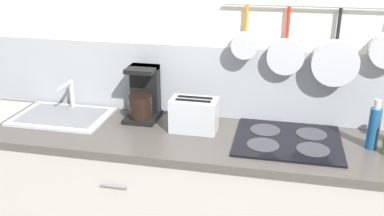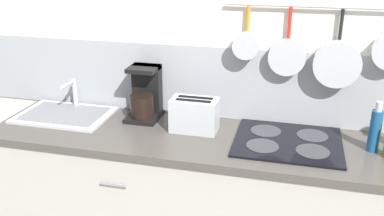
% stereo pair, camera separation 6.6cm
% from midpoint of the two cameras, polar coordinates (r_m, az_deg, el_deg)
% --- Properties ---
extents(wall_back, '(7.20, 0.15, 2.60)m').
position_cam_midpoint_polar(wall_back, '(2.42, 12.17, 6.68)').
color(wall_back, silver).
rests_on(wall_back, ground_plane).
extents(countertop, '(3.03, 0.58, 0.03)m').
position_cam_midpoint_polar(countertop, '(2.24, 10.94, -5.14)').
color(countertop, '#4C4742').
rests_on(countertop, cabinet_base).
extents(sink_basin, '(0.54, 0.37, 0.19)m').
position_cam_midpoint_polar(sink_basin, '(2.64, -15.85, -0.71)').
color(sink_basin, '#B7BABF').
rests_on(sink_basin, countertop).
extents(coffee_maker, '(0.18, 0.21, 0.31)m').
position_cam_midpoint_polar(coffee_maker, '(2.50, -5.54, 1.55)').
color(coffee_maker, black).
rests_on(coffee_maker, countertop).
extents(toaster, '(0.27, 0.15, 0.19)m').
position_cam_midpoint_polar(toaster, '(2.32, 1.14, -0.93)').
color(toaster, '#B7BABF').
rests_on(toaster, countertop).
extents(cooktop, '(0.54, 0.47, 0.01)m').
position_cam_midpoint_polar(cooktop, '(2.27, 13.49, -4.38)').
color(cooktop, black).
rests_on(cooktop, countertop).
extents(bottle_olive_oil, '(0.06, 0.06, 0.26)m').
position_cam_midpoint_polar(bottle_olive_oil, '(2.28, 24.00, -2.65)').
color(bottle_olive_oil, navy).
rests_on(bottle_olive_oil, countertop).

